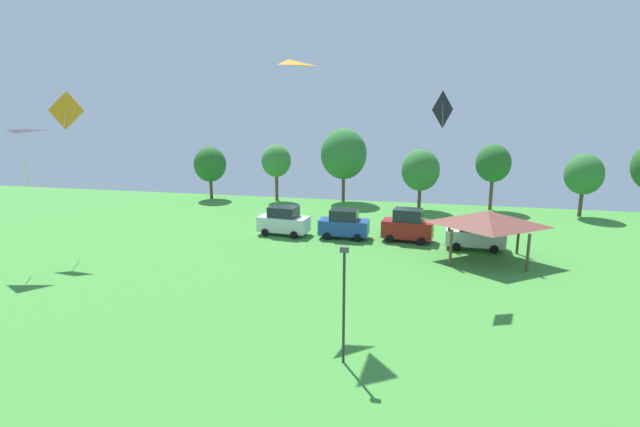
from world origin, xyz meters
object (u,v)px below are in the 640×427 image
at_px(park_pavilion, 488,218).
at_px(kite_flying_5, 17,147).
at_px(parked_car_second_from_left, 344,224).
at_px(parked_car_rightmost_in_row, 475,235).
at_px(kite_flying_2, 443,109).
at_px(treeline_tree_0, 210,164).
at_px(parked_car_leftmost, 284,221).
at_px(treeline_tree_3, 421,170).
at_px(treeline_tree_2, 344,154).
at_px(treeline_tree_4, 493,164).
at_px(light_post_0, 344,297).
at_px(kite_flying_3, 66,113).
at_px(treeline_tree_5, 584,174).
at_px(parked_car_third_from_left, 408,226).
at_px(kite_flying_0, 289,70).

bearing_deg(park_pavilion, kite_flying_5, -165.17).
height_order(parked_car_second_from_left, parked_car_rightmost_in_row, parked_car_second_from_left).
height_order(parked_car_rightmost_in_row, park_pavilion, park_pavilion).
height_order(kite_flying_2, treeline_tree_0, kite_flying_2).
xyz_separation_m(parked_car_leftmost, treeline_tree_3, (11.05, 12.65, 2.98)).
distance_m(treeline_tree_2, treeline_tree_4, 15.88).
height_order(light_post_0, treeline_tree_0, treeline_tree_0).
xyz_separation_m(kite_flying_3, treeline_tree_0, (1.39, 21.04, -6.31)).
bearing_deg(kite_flying_3, treeline_tree_2, 53.35).
height_order(parked_car_leftmost, parked_car_second_from_left, parked_car_leftmost).
height_order(treeline_tree_3, treeline_tree_5, treeline_tree_3).
xyz_separation_m(kite_flying_2, treeline_tree_2, (-9.98, 23.91, -5.27)).
relative_size(parked_car_second_from_left, treeline_tree_2, 0.50).
bearing_deg(parked_car_third_from_left, parked_car_rightmost_in_row, -5.72).
distance_m(kite_flying_0, light_post_0, 13.71).
bearing_deg(treeline_tree_2, parked_car_rightmost_in_row, -51.19).
relative_size(parked_car_rightmost_in_row, treeline_tree_5, 0.72).
relative_size(parked_car_leftmost, treeline_tree_4, 0.64).
height_order(kite_flying_3, treeline_tree_2, kite_flying_3).
bearing_deg(treeline_tree_4, light_post_0, -105.88).
bearing_deg(treeline_tree_4, kite_flying_2, -104.36).
bearing_deg(kite_flying_5, parked_car_third_from_left, 25.32).
distance_m(kite_flying_5, treeline_tree_2, 32.18).
bearing_deg(treeline_tree_2, kite_flying_5, -122.48).
height_order(parked_car_second_from_left, treeline_tree_3, treeline_tree_3).
relative_size(parked_car_second_from_left, treeline_tree_3, 0.64).
bearing_deg(treeline_tree_0, treeline_tree_4, 0.91).
xyz_separation_m(kite_flying_5, treeline_tree_3, (25.74, 24.34, -4.03)).
distance_m(kite_flying_3, treeline_tree_4, 39.48).
bearing_deg(kite_flying_2, parked_car_leftmost, 145.59).
bearing_deg(treeline_tree_5, parked_car_leftmost, -154.21).
relative_size(parked_car_third_from_left, park_pavilion, 0.65).
height_order(kite_flying_0, parked_car_leftmost, kite_flying_0).
xyz_separation_m(parked_car_third_from_left, light_post_0, (-1.81, -20.20, 1.72)).
distance_m(kite_flying_2, light_post_0, 14.32).
bearing_deg(kite_flying_3, treeline_tree_4, 33.43).
distance_m(kite_flying_5, light_post_0, 25.27).
bearing_deg(kite_flying_0, treeline_tree_4, 60.94).
bearing_deg(kite_flying_5, kite_flying_2, 6.56).
bearing_deg(treeline_tree_2, kite_flying_3, -126.65).
bearing_deg(treeline_tree_0, park_pavilion, -30.91).
bearing_deg(park_pavilion, kite_flying_2, -125.62).
bearing_deg(treeline_tree_0, kite_flying_2, -41.39).
height_order(kite_flying_5, light_post_0, kite_flying_5).
bearing_deg(parked_car_leftmost, parked_car_rightmost_in_row, 2.84).
distance_m(kite_flying_2, park_pavilion, 9.79).
bearing_deg(kite_flying_0, parked_car_leftmost, 108.57).
bearing_deg(treeline_tree_5, treeline_tree_4, 170.22).
bearing_deg(treeline_tree_0, light_post_0, -57.59).
distance_m(light_post_0, treeline_tree_4, 35.74).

